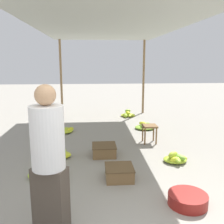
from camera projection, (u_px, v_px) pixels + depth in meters
canopy_post_back_left at (61, 78)px, 9.07m from camera, size 0.08×0.08×2.70m
canopy_post_back_right at (144, 77)px, 9.29m from camera, size 0.08×0.08×2.70m
canopy_tarp at (109, 25)px, 5.49m from camera, size 3.44×7.39×0.04m
vendor_foreground at (49, 160)px, 2.70m from camera, size 0.47×0.47×1.71m
stool at (150, 129)px, 5.98m from camera, size 0.34×0.34×0.43m
basin_black at (188, 199)px, 3.41m from camera, size 0.54×0.54×0.16m
banana_pile_left_0 at (59, 153)px, 5.09m from camera, size 0.47×0.55×0.32m
banana_pile_left_1 at (63, 130)px, 6.90m from camera, size 0.64×0.55×0.15m
banana_pile_left_2 at (48, 173)px, 4.25m from camera, size 0.64×0.62×0.26m
banana_pile_right_0 at (145, 126)px, 7.29m from camera, size 0.58×0.56×0.20m
banana_pile_right_1 at (176, 158)px, 4.87m from camera, size 0.51×0.54×0.22m
banana_pile_right_2 at (127, 114)px, 8.87m from camera, size 0.51×0.55×0.26m
crate_near at (104, 150)px, 5.20m from camera, size 0.50×0.50×0.23m
crate_mid at (119, 173)px, 4.16m from camera, size 0.47×0.47×0.22m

